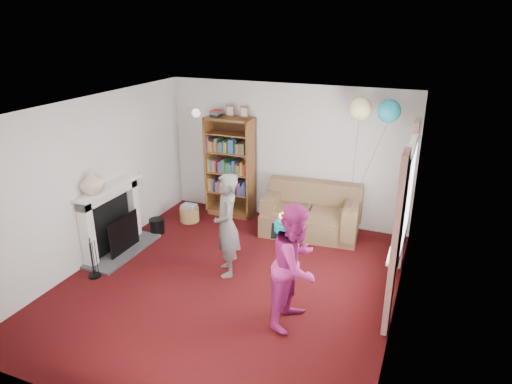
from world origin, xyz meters
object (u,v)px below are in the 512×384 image
at_px(sofa, 311,214).
at_px(person_magenta, 296,265).
at_px(birthday_cake, 288,227).
at_px(person_striped, 227,225).
at_px(bookcase, 231,168).

xyz_separation_m(sofa, person_magenta, (0.50, -2.53, 0.46)).
distance_m(person_magenta, birthday_cake, 0.48).
height_order(sofa, person_striped, person_striped).
bearing_deg(person_striped, person_magenta, 29.26).
distance_m(sofa, person_magenta, 2.62).
bearing_deg(sofa, birthday_cake, -87.60).
distance_m(bookcase, birthday_cake, 3.22).
height_order(sofa, birthday_cake, birthday_cake).
relative_size(sofa, birthday_cake, 4.14).
relative_size(person_striped, birthday_cake, 3.90).
height_order(bookcase, person_striped, bookcase).
relative_size(bookcase, birthday_cake, 5.26).
height_order(bookcase, person_magenta, bookcase).
bearing_deg(bookcase, person_magenta, -52.14).
relative_size(person_striped, person_magenta, 0.98).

